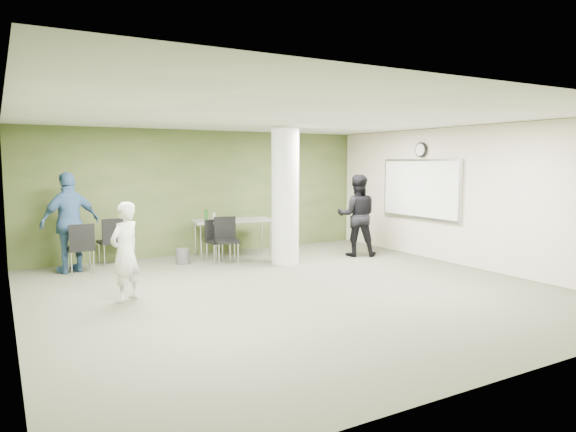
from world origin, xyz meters
TOP-DOWN VIEW (x-y plane):
  - floor at (0.00, 0.00)m, footprint 8.00×8.00m
  - ceiling at (0.00, 0.00)m, footprint 8.00×8.00m
  - wall_back at (0.00, 4.00)m, footprint 8.00×2.80m
  - wall_left at (-4.00, 0.00)m, footprint 0.02×8.00m
  - wall_right_cream at (4.00, 0.00)m, footprint 0.02×8.00m
  - column at (1.00, 2.00)m, footprint 0.56×0.56m
  - whiteboard at (3.92, 1.20)m, footprint 0.05×2.30m
  - wall_clock at (3.92, 1.20)m, footprint 0.06×0.32m
  - folding_table at (0.38, 3.31)m, footprint 1.81×0.99m
  - wastebasket at (-0.87, 2.98)m, footprint 0.28×0.28m
  - chair_back_left at (-2.79, 3.05)m, footprint 0.48×0.48m
  - chair_back_right at (-2.13, 3.56)m, footprint 0.52×0.52m
  - chair_table_left at (-0.14, 2.91)m, footprint 0.46×0.46m
  - chair_table_right at (-0.03, 2.68)m, footprint 0.57×0.57m
  - woman_white at (-2.49, 0.70)m, footprint 0.65×0.61m
  - man_black at (2.81, 1.97)m, footprint 1.11×1.05m
  - man_blue at (-2.94, 3.26)m, footprint 1.21×0.80m

SIDE VIEW (x-z plane):
  - floor at x=0.00m, z-range 0.00..0.00m
  - wastebasket at x=-0.87m, z-range 0.00..0.32m
  - chair_table_left at x=-0.14m, z-range 0.07..0.95m
  - chair_back_left at x=-2.79m, z-range 0.08..1.02m
  - chair_table_right at x=-0.03m, z-range 0.08..1.03m
  - chair_back_right at x=-2.13m, z-range 0.08..1.04m
  - woman_white at x=-2.49m, z-range 0.00..1.50m
  - folding_table at x=0.38m, z-range 0.23..1.30m
  - man_black at x=2.81m, z-range 0.00..1.81m
  - man_blue at x=-2.94m, z-range 0.00..1.90m
  - wall_back at x=0.00m, z-range 1.39..1.41m
  - wall_left at x=-4.00m, z-range 0.00..2.80m
  - wall_right_cream at x=4.00m, z-range 0.00..2.80m
  - column at x=1.00m, z-range 0.00..2.80m
  - whiteboard at x=3.92m, z-range 0.85..2.15m
  - wall_clock at x=3.92m, z-range 2.19..2.51m
  - ceiling at x=0.00m, z-range 2.80..2.80m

